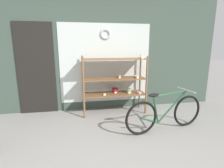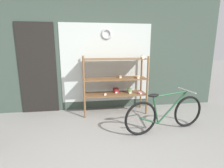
% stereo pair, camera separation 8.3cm
% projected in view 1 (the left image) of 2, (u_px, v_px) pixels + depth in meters
% --- Properties ---
extents(ground_plane, '(30.00, 30.00, 0.00)m').
position_uv_depth(ground_plane, '(116.00, 167.00, 2.32)').
color(ground_plane, gray).
extents(storefront_facade, '(6.22, 0.13, 3.64)m').
position_uv_depth(storefront_facade, '(95.00, 37.00, 4.16)').
color(storefront_facade, '#3D4C42').
rests_on(storefront_facade, ground_plane).
extents(display_case, '(1.47, 0.48, 1.37)m').
position_uv_depth(display_case, '(116.00, 80.00, 4.08)').
color(display_case, brown).
rests_on(display_case, ground_plane).
extents(bicycle, '(1.65, 0.48, 0.76)m').
position_uv_depth(bicycle, '(165.00, 113.00, 3.28)').
color(bicycle, black).
rests_on(bicycle, ground_plane).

